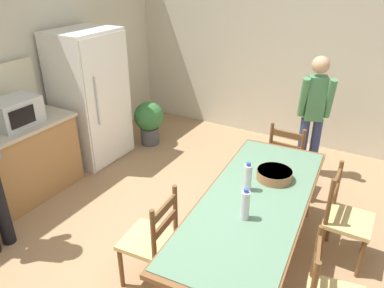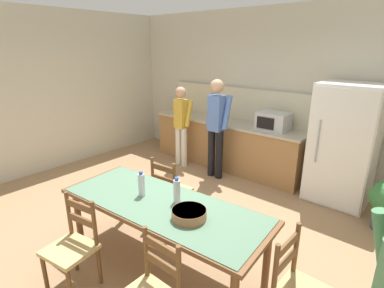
{
  "view_description": "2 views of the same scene",
  "coord_description": "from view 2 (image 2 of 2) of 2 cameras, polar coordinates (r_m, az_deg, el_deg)",
  "views": [
    {
      "loc": [
        -2.15,
        -1.37,
        2.55
      ],
      "look_at": [
        0.36,
        0.07,
        1.11
      ],
      "focal_mm": 35.0,
      "sensor_mm": 36.0,
      "label": 1
    },
    {
      "loc": [
        2.31,
        -2.37,
        2.25
      ],
      "look_at": [
        0.13,
        0.19,
        1.15
      ],
      "focal_mm": 28.0,
      "sensor_mm": 36.0,
      "label": 2
    }
  ],
  "objects": [
    {
      "name": "person_at_counter",
      "position": [
        5.16,
        4.66,
        3.81
      ],
      "size": [
        0.43,
        0.3,
        1.73
      ],
      "rotation": [
        0.0,
        0.0,
        1.57
      ],
      "color": "black",
      "rests_on": "ground"
    },
    {
      "name": "dining_table",
      "position": [
        3.11,
        -5.72,
        -12.31
      ],
      "size": [
        2.28,
        1.01,
        0.75
      ],
      "rotation": [
        0.0,
        0.0,
        0.08
      ],
      "color": "brown",
      "rests_on": "ground"
    },
    {
      "name": "ground_plane",
      "position": [
        4.0,
        -3.3,
        -16.04
      ],
      "size": [
        8.32,
        8.32,
        0.0
      ],
      "primitive_type": "plane",
      "color": "#9E7A56"
    },
    {
      "name": "wall_back",
      "position": [
        5.59,
        15.86,
        9.3
      ],
      "size": [
        6.52,
        0.12,
        2.9
      ],
      "primitive_type": "cube",
      "color": "beige",
      "rests_on": "ground"
    },
    {
      "name": "refrigerator",
      "position": [
        4.86,
        26.88,
        -0.15
      ],
      "size": [
        0.85,
        0.73,
        1.77
      ],
      "color": "white",
      "rests_on": "ground"
    },
    {
      "name": "wall_left",
      "position": [
        6.11,
        -26.55,
        8.79
      ],
      "size": [
        0.12,
        5.2,
        2.9
      ],
      "primitive_type": "cube",
      "color": "beige",
      "rests_on": "ground"
    },
    {
      "name": "kitchen_counter",
      "position": [
        5.81,
        6.45,
        0.08
      ],
      "size": [
        3.08,
        0.66,
        0.9
      ],
      "color": "#9E7042",
      "rests_on": "ground"
    },
    {
      "name": "chair_side_near_left",
      "position": [
        3.2,
        -21.75,
        -17.69
      ],
      "size": [
        0.48,
        0.46,
        0.91
      ],
      "rotation": [
        0.0,
        0.0,
        0.17
      ],
      "color": "brown",
      "rests_on": "ground"
    },
    {
      "name": "serving_bowl",
      "position": [
        2.79,
        -0.56,
        -13.08
      ],
      "size": [
        0.32,
        0.32,
        0.09
      ],
      "color": "#9E6642",
      "rests_on": "dining_table"
    },
    {
      "name": "person_at_sink",
      "position": [
        5.71,
        -2.07,
        4.15
      ],
      "size": [
        0.39,
        0.27,
        1.54
      ],
      "rotation": [
        0.0,
        0.0,
        1.57
      ],
      "color": "silver",
      "rests_on": "ground"
    },
    {
      "name": "counter_splashback",
      "position": [
        5.88,
        8.44,
        7.73
      ],
      "size": [
        3.04,
        0.03,
        0.6
      ],
      "primitive_type": "cube",
      "color": "beige",
      "rests_on": "kitchen_counter"
    },
    {
      "name": "microwave",
      "position": [
        5.18,
        15.24,
        4.18
      ],
      "size": [
        0.5,
        0.39,
        0.3
      ],
      "color": "#B2B7BC",
      "rests_on": "kitchen_counter"
    },
    {
      "name": "bottle_off_centre",
      "position": [
        3.02,
        -2.9,
        -8.91
      ],
      "size": [
        0.07,
        0.07,
        0.27
      ],
      "color": "silver",
      "rests_on": "dining_table"
    },
    {
      "name": "bottle_near_centre",
      "position": [
        3.19,
        -9.6,
        -7.61
      ],
      "size": [
        0.07,
        0.07,
        0.27
      ],
      "color": "silver",
      "rests_on": "dining_table"
    },
    {
      "name": "chair_side_far_left",
      "position": [
        3.98,
        -4.15,
        -8.86
      ],
      "size": [
        0.45,
        0.43,
        0.91
      ],
      "rotation": [
        0.0,
        0.0,
        3.22
      ],
      "color": "brown",
      "rests_on": "ground"
    }
  ]
}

